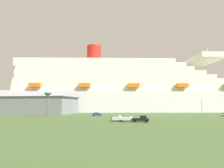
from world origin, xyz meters
name	(u,v)px	position (x,y,z in m)	size (l,w,h in m)	color
ground_plane	(124,114)	(0.00, 30.00, 0.00)	(600.00, 600.00, 0.00)	#4C6B38
cruise_ship	(130,91)	(4.18, 61.25, 16.42)	(240.62, 56.01, 59.26)	white
terminal_building	(34,105)	(-57.20, 26.41, 5.31)	(53.83, 30.38, 10.56)	gray
pickup_truck	(141,119)	(6.82, -23.58, 1.04)	(5.86, 3.02, 2.20)	black
small_boat_on_trailer	(124,119)	(1.05, -22.59, 0.96)	(8.94, 3.18, 2.15)	#595960
palm_tree	(48,97)	(-34.97, -2.92, 9.20)	(3.40, 3.56, 11.44)	brown
street_lamp	(202,105)	(37.06, 3.74, 5.40)	(0.56, 0.56, 8.34)	slate
parked_car_blue_suv	(97,114)	(-13.55, 8.57, 0.83)	(4.83, 2.13, 1.58)	#264C99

